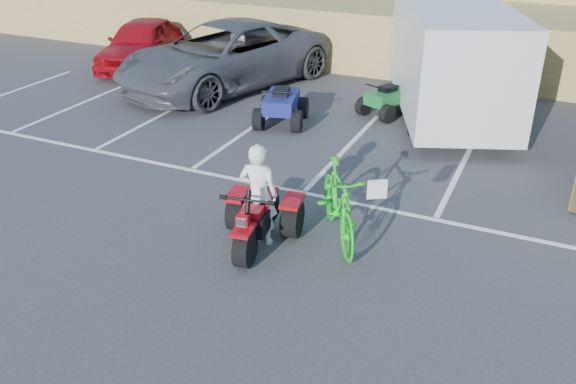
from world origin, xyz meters
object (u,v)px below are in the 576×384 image
at_px(green_dirt_bike, 338,204).
at_px(quad_atv_green, 386,115).
at_px(cargo_trailer, 452,58).
at_px(red_car, 142,43).
at_px(quad_atv_blue, 281,124).
at_px(red_trike_atv, 257,246).
at_px(rider, 258,195).
at_px(grey_pickup, 224,56).

height_order(green_dirt_bike, quad_atv_green, green_dirt_bike).
height_order(cargo_trailer, quad_atv_green, cargo_trailer).
distance_m(red_car, quad_atv_blue, 7.55).
relative_size(green_dirt_bike, red_car, 0.49).
bearing_deg(quad_atv_blue, red_trike_atv, -83.79).
bearing_deg(rider, red_car, -54.02).
bearing_deg(grey_pickup, green_dirt_bike, -30.20).
xyz_separation_m(red_car, quad_atv_blue, (6.78, -3.22, -0.81)).
xyz_separation_m(rider, red_car, (-8.97, 8.79, -0.12)).
bearing_deg(quad_atv_green, rider, -67.15).
bearing_deg(quad_atv_blue, grey_pickup, 127.72).
xyz_separation_m(rider, quad_atv_blue, (-2.19, 5.57, -0.92)).
relative_size(rider, quad_atv_green, 1.31).
distance_m(red_trike_atv, grey_pickup, 9.61).
xyz_separation_m(cargo_trailer, quad_atv_blue, (-3.78, -2.46, -1.59)).
relative_size(green_dirt_bike, grey_pickup, 0.33).
relative_size(rider, green_dirt_bike, 0.79).
relative_size(red_trike_atv, red_car, 0.38).
xyz_separation_m(quad_atv_blue, quad_atv_green, (2.31, 1.82, 0.00)).
bearing_deg(rider, green_dirt_bike, -160.91).
distance_m(grey_pickup, quad_atv_green, 5.43).
bearing_deg(grey_pickup, quad_atv_blue, -19.17).
height_order(red_car, cargo_trailer, cargo_trailer).
distance_m(cargo_trailer, quad_atv_green, 2.26).
bearing_deg(quad_atv_blue, cargo_trailer, 18.11).
bearing_deg(red_trike_atv, green_dirt_bike, 24.78).
height_order(red_trike_atv, red_car, red_car).
distance_m(red_trike_atv, quad_atv_green, 7.54).
bearing_deg(red_trike_atv, quad_atv_blue, 101.56).
xyz_separation_m(green_dirt_bike, grey_pickup, (-6.40, 7.20, 0.27)).
distance_m(red_trike_atv, quad_atv_blue, 6.13).
relative_size(red_trike_atv, quad_atv_blue, 1.09).
distance_m(grey_pickup, cargo_trailer, 6.82).
relative_size(rider, cargo_trailer, 0.27).
bearing_deg(rider, cargo_trailer, -110.84).
xyz_separation_m(red_car, quad_atv_green, (9.09, -1.40, -0.81)).
xyz_separation_m(grey_pickup, red_car, (-3.77, 0.93, -0.17)).
bearing_deg(green_dirt_bike, quad_atv_green, 66.72).
distance_m(green_dirt_bike, quad_atv_green, 6.85).
xyz_separation_m(rider, grey_pickup, (-5.19, 7.86, 0.05)).
distance_m(rider, cargo_trailer, 8.22).
bearing_deg(quad_atv_blue, quad_atv_green, 23.32).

